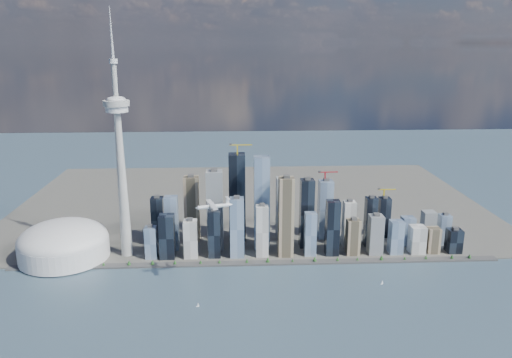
{
  "coord_description": "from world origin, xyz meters",
  "views": [
    {
      "loc": [
        -50.71,
        -779.26,
        479.56
      ],
      "look_at": [
        -1.5,
        260.0,
        195.57
      ],
      "focal_mm": 35.0,
      "sensor_mm": 36.0,
      "label": 1
    }
  ],
  "objects_px": {
    "needle_tower": "(120,157)",
    "sailboat_east": "(382,283)",
    "airplane": "(214,206)",
    "sailboat_west": "(198,305)",
    "dome_stadium": "(64,243)"
  },
  "relations": [
    {
      "from": "sailboat_west",
      "to": "sailboat_east",
      "type": "relative_size",
      "value": 0.91
    },
    {
      "from": "needle_tower",
      "to": "dome_stadium",
      "type": "xyz_separation_m",
      "value": [
        -140.0,
        -10.0,
        -196.4
      ]
    },
    {
      "from": "airplane",
      "to": "dome_stadium",
      "type": "bearing_deg",
      "value": 140.92
    },
    {
      "from": "airplane",
      "to": "sailboat_east",
      "type": "distance_m",
      "value": 382.64
    },
    {
      "from": "needle_tower",
      "to": "airplane",
      "type": "relative_size",
      "value": 7.46
    },
    {
      "from": "needle_tower",
      "to": "sailboat_east",
      "type": "bearing_deg",
      "value": -17.03
    },
    {
      "from": "needle_tower",
      "to": "sailboat_west",
      "type": "xyz_separation_m",
      "value": [
        179.94,
        -242.24,
        -233.13
      ]
    },
    {
      "from": "dome_stadium",
      "to": "sailboat_east",
      "type": "relative_size",
      "value": 21.53
    },
    {
      "from": "needle_tower",
      "to": "sailboat_east",
      "type": "relative_size",
      "value": 59.27
    },
    {
      "from": "needle_tower",
      "to": "dome_stadium",
      "type": "distance_m",
      "value": 241.4
    },
    {
      "from": "airplane",
      "to": "sailboat_east",
      "type": "xyz_separation_m",
      "value": [
        342.11,
        -3.63,
        -171.35
      ]
    },
    {
      "from": "needle_tower",
      "to": "sailboat_east",
      "type": "distance_m",
      "value": 623.45
    },
    {
      "from": "needle_tower",
      "to": "sailboat_west",
      "type": "height_order",
      "value": "needle_tower"
    },
    {
      "from": "dome_stadium",
      "to": "airplane",
      "type": "relative_size",
      "value": 2.71
    },
    {
      "from": "airplane",
      "to": "sailboat_west",
      "type": "height_order",
      "value": "airplane"
    }
  ]
}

